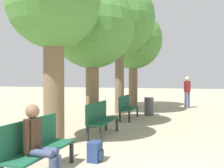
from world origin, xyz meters
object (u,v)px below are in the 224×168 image
tree_row_0 (54,6)px  trash_bin (149,106)px  tree_row_1 (92,27)px  bench_row_2 (127,106)px  backpack (95,152)px  person_seated (39,141)px  tree_row_2 (120,20)px  bench_row_0 (36,144)px  bench_row_1 (100,117)px  tree_row_3 (133,41)px  pedestrian_near (187,90)px

tree_row_0 → trash_bin: size_ratio=5.79×
tree_row_1 → tree_row_0: bearing=-90.0°
bench_row_2 → backpack: size_ratio=4.06×
person_seated → backpack: 1.39m
tree_row_1 → tree_row_2: tree_row_2 is taller
bench_row_0 → backpack: bench_row_0 is taller
bench_row_0 → bench_row_1: size_ratio=1.00×
tree_row_2 → tree_row_3: (0.00, 2.87, -0.56)m
backpack → trash_bin: bearing=89.8°
tree_row_2 → trash_bin: (1.43, -0.28, -3.96)m
bench_row_1 → tree_row_2: size_ratio=0.26×
backpack → pedestrian_near: size_ratio=0.22×
pedestrian_near → tree_row_0: bearing=-108.4°
backpack → tree_row_3: bearing=98.4°
tree_row_1 → bench_row_0: bearing=-80.3°
tree_row_1 → trash_bin: size_ratio=6.03×
bench_row_0 → bench_row_2: same height
pedestrian_near → trash_bin: (-1.56, -3.41, -0.60)m
bench_row_0 → trash_bin: bench_row_0 is taller
bench_row_0 → backpack: 1.22m
bench_row_0 → backpack: size_ratio=4.06×
tree_row_0 → tree_row_2: tree_row_2 is taller
trash_bin → tree_row_2: bearing=168.9°
bench_row_2 → pedestrian_near: 5.17m
tree_row_2 → tree_row_3: size_ratio=1.10×
backpack → tree_row_0: bearing=149.3°
bench_row_1 → tree_row_3: tree_row_3 is taller
bench_row_1 → tree_row_2: (-0.73, 4.56, 3.83)m
tree_row_0 → tree_row_2: 5.92m
tree_row_1 → trash_bin: tree_row_1 is taller
tree_row_0 → backpack: size_ratio=12.12×
person_seated → tree_row_3: bearing=95.1°
bench_row_1 → backpack: size_ratio=4.06×
bench_row_0 → pedestrian_near: (2.25, 10.76, 0.47)m
tree_row_1 → bench_row_2: bearing=68.5°
bench_row_0 → backpack: bearing=55.0°
bench_row_1 → person_seated: (0.23, -3.34, 0.12)m
bench_row_0 → trash_bin: (0.70, 7.35, -0.13)m
backpack → trash_bin: (0.02, 6.39, 0.21)m
bench_row_0 → tree_row_2: (-0.73, 7.63, 3.83)m
tree_row_3 → trash_bin: size_ratio=6.89×
tree_row_2 → pedestrian_near: (2.98, 3.13, -3.36)m
tree_row_2 → person_seated: 8.78m
bench_row_0 → tree_row_2: 8.57m
bench_row_1 → tree_row_0: bearing=-120.0°
bench_row_2 → tree_row_2: bearing=116.0°
bench_row_0 → pedestrian_near: 11.00m
person_seated → backpack: (0.44, 1.23, -0.46)m
backpack → trash_bin: size_ratio=0.48×
tree_row_1 → tree_row_3: tree_row_3 is taller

